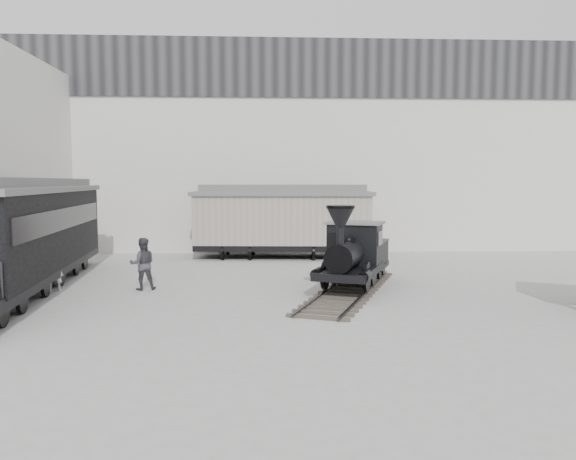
{
  "coord_description": "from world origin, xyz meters",
  "views": [
    {
      "loc": [
        -1.44,
        -15.39,
        3.73
      ],
      "look_at": [
        -0.47,
        4.4,
        2.0
      ],
      "focal_mm": 35.0,
      "sensor_mm": 36.0,
      "label": 1
    }
  ],
  "objects": [
    {
      "name": "passenger_coach",
      "position": [
        -9.56,
        4.16,
        1.96
      ],
      "size": [
        3.95,
        13.43,
        3.54
      ],
      "rotation": [
        0.0,
        0.0,
        0.09
      ],
      "color": "black",
      "rests_on": "ground"
    },
    {
      "name": "ground",
      "position": [
        0.0,
        0.0,
        0.0
      ],
      "size": [
        90.0,
        90.0,
        0.0
      ],
      "primitive_type": "plane",
      "color": "#9E9E9B"
    },
    {
      "name": "visitor_b",
      "position": [
        -5.49,
        3.89,
        0.9
      ],
      "size": [
        1.02,
        0.88,
        1.8
      ],
      "primitive_type": "imported",
      "rotation": [
        0.0,
        0.0,
        3.39
      ],
      "color": "#3D3D42",
      "rests_on": "ground"
    },
    {
      "name": "north_wall",
      "position": [
        0.0,
        14.98,
        5.55
      ],
      "size": [
        34.0,
        2.51,
        11.0
      ],
      "color": "silver",
      "rests_on": "ground"
    },
    {
      "name": "locomotive",
      "position": [
        1.75,
        3.69,
        1.07
      ],
      "size": [
        4.66,
        8.29,
        2.9
      ],
      "rotation": [
        0.0,
        0.0,
        -0.37
      ],
      "color": "#3F352F",
      "rests_on": "ground"
    },
    {
      "name": "visitor_a",
      "position": [
        -8.46,
        3.8,
        0.81
      ],
      "size": [
        0.68,
        0.55,
        1.63
      ],
      "primitive_type": "imported",
      "rotation": [
        0.0,
        0.0,
        3.45
      ],
      "color": "silver",
      "rests_on": "ground"
    },
    {
      "name": "boxcar",
      "position": [
        -0.37,
        11.78,
        1.87
      ],
      "size": [
        8.86,
        3.3,
        3.56
      ],
      "rotation": [
        0.0,
        0.0,
        -0.07
      ],
      "color": "black",
      "rests_on": "ground"
    }
  ]
}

